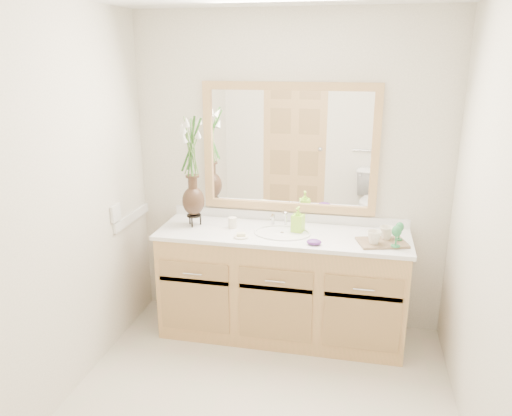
% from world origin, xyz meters
% --- Properties ---
extents(wall_back, '(2.40, 0.02, 2.40)m').
position_xyz_m(wall_back, '(0.00, 1.30, 1.20)').
color(wall_back, white).
rests_on(wall_back, floor).
extents(wall_front, '(2.40, 0.02, 2.40)m').
position_xyz_m(wall_front, '(0.00, -1.30, 1.20)').
color(wall_front, white).
rests_on(wall_front, floor).
extents(wall_left, '(0.02, 2.60, 2.40)m').
position_xyz_m(wall_left, '(-1.20, 0.00, 1.20)').
color(wall_left, white).
rests_on(wall_left, floor).
extents(wall_right, '(0.02, 2.60, 2.40)m').
position_xyz_m(wall_right, '(1.20, 0.00, 1.20)').
color(wall_right, white).
rests_on(wall_right, floor).
extents(vanity, '(1.80, 0.55, 0.80)m').
position_xyz_m(vanity, '(0.00, 1.01, 0.40)').
color(vanity, tan).
rests_on(vanity, floor).
extents(counter, '(1.84, 0.57, 0.03)m').
position_xyz_m(counter, '(0.00, 1.01, 0.82)').
color(counter, white).
rests_on(counter, vanity).
extents(sink, '(0.38, 0.34, 0.23)m').
position_xyz_m(sink, '(0.00, 1.00, 0.78)').
color(sink, white).
rests_on(sink, counter).
extents(mirror, '(1.32, 0.04, 0.97)m').
position_xyz_m(mirror, '(0.00, 1.28, 1.41)').
color(mirror, white).
rests_on(mirror, wall_back).
extents(switch_plate, '(0.02, 0.12, 0.12)m').
position_xyz_m(switch_plate, '(-1.19, 0.76, 0.98)').
color(switch_plate, white).
rests_on(switch_plate, wall_left).
extents(flower_vase, '(0.20, 0.20, 0.81)m').
position_xyz_m(flower_vase, '(-0.69, 1.03, 1.38)').
color(flower_vase, black).
rests_on(flower_vase, counter).
extents(tumbler, '(0.06, 0.06, 0.08)m').
position_xyz_m(tumbler, '(-0.38, 1.04, 0.87)').
color(tumbler, '#EFE6CF').
rests_on(tumbler, counter).
extents(soap_dish, '(0.10, 0.10, 0.03)m').
position_xyz_m(soap_dish, '(-0.27, 0.85, 0.84)').
color(soap_dish, '#EFE6CF').
rests_on(soap_dish, counter).
extents(soap_bottle, '(0.09, 0.09, 0.17)m').
position_xyz_m(soap_bottle, '(0.11, 1.06, 0.91)').
color(soap_bottle, '#A0EC37').
rests_on(soap_bottle, counter).
extents(purple_dish, '(0.12, 0.10, 0.04)m').
position_xyz_m(purple_dish, '(0.25, 0.82, 0.85)').
color(purple_dish, '#5C297C').
rests_on(purple_dish, counter).
extents(tray, '(0.37, 0.30, 0.02)m').
position_xyz_m(tray, '(0.71, 0.93, 0.84)').
color(tray, brown).
rests_on(tray, counter).
extents(mug_left, '(0.12, 0.12, 0.10)m').
position_xyz_m(mug_left, '(0.65, 0.88, 0.89)').
color(mug_left, '#EFE6CF').
rests_on(mug_left, tray).
extents(mug_right, '(0.11, 0.11, 0.10)m').
position_xyz_m(mug_right, '(0.73, 0.99, 0.89)').
color(mug_right, '#EFE6CF').
rests_on(mug_right, tray).
extents(goblet_front, '(0.07, 0.07, 0.15)m').
position_xyz_m(goblet_front, '(0.79, 0.86, 0.95)').
color(goblet_front, '#287841').
rests_on(goblet_front, tray).
extents(goblet_back, '(0.06, 0.06, 0.13)m').
position_xyz_m(goblet_back, '(0.82, 0.99, 0.93)').
color(goblet_back, '#287841').
rests_on(goblet_back, tray).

